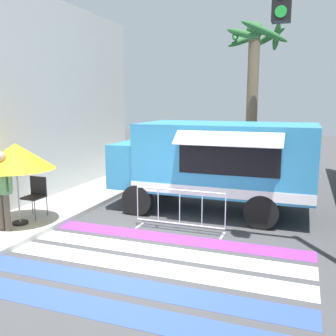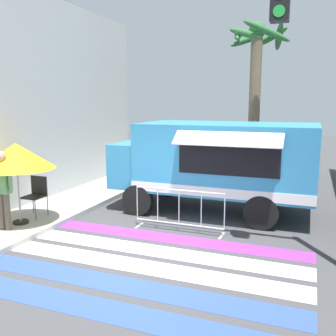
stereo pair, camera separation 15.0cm
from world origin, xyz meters
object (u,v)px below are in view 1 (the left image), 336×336
food_truck (211,159)px  traffic_signal_pole (312,49)px  palm_tree (254,77)px  patio_umbrella (16,157)px  folding_chair (36,193)px  barricade_front (180,211)px  vendor_person (2,186)px

food_truck → traffic_signal_pole: (2.36, -2.65, 2.41)m
traffic_signal_pole → palm_tree: bearing=105.0°
patio_umbrella → folding_chair: patio_umbrella is taller
traffic_signal_pole → barricade_front: traffic_signal_pole is taller
traffic_signal_pole → vendor_person: traffic_signal_pole is taller
vendor_person → palm_tree: (4.29, 8.03, 2.73)m
food_truck → vendor_person: food_truck is taller
traffic_signal_pole → folding_chair: traffic_signal_pole is taller
barricade_front → traffic_signal_pole: bearing=-15.5°
barricade_front → patio_umbrella: bearing=-162.6°
folding_chair → vendor_person: size_ratio=0.56×
patio_umbrella → barricade_front: patio_umbrella is taller
patio_umbrella → food_truck: bearing=38.3°
palm_tree → patio_umbrella: bearing=-119.7°
patio_umbrella → palm_tree: bearing=60.3°
barricade_front → palm_tree: palm_tree is taller
barricade_front → palm_tree: size_ratio=0.37×
folding_chair → palm_tree: size_ratio=0.17×
food_truck → vendor_person: 5.22m
patio_umbrella → vendor_person: 0.75m
food_truck → barricade_front: food_truck is taller
traffic_signal_pole → vendor_person: size_ratio=3.16×
patio_umbrella → vendor_person: size_ratio=1.07×
food_truck → traffic_signal_pole: bearing=-48.3°
traffic_signal_pole → barricade_front: size_ratio=2.64×
food_truck → patio_umbrella: bearing=-141.7°
folding_chair → vendor_person: bearing=-72.2°
vendor_person → barricade_front: size_ratio=0.83×
patio_umbrella → folding_chair: (-0.05, 0.64, -1.00)m
food_truck → patio_umbrella: food_truck is taller
vendor_person → barricade_front: (3.58, 1.60, -0.65)m
traffic_signal_pole → folding_chair: bearing=177.8°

